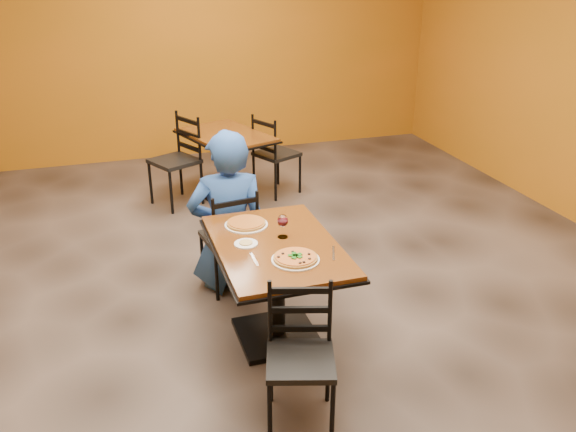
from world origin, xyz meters
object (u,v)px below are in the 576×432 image
object	(u,v)px
chair_second_left	(174,162)
pizza_far	(246,223)
pizza_main	(295,257)
side_plate	(246,244)
wine_glass	(283,225)
plate_far	(246,225)
table_main	(276,269)
chair_main_far	(229,238)
diner	(228,211)
chair_second_right	(277,154)
chair_main_near	(300,362)
table_second	(227,151)
plate_main	(295,260)

from	to	relation	value
chair_second_left	pizza_far	xyz separation A→B (m)	(0.21, -2.41, 0.28)
pizza_main	side_plate	xyz separation A→B (m)	(-0.25, 0.32, -0.02)
pizza_main	wine_glass	bearing A→B (deg)	86.18
pizza_main	plate_far	size ratio (longest dim) A/B	0.92
chair_second_left	plate_far	size ratio (longest dim) A/B	3.14
table_main	chair_main_far	xyz separation A→B (m)	(-0.16, 0.83, -0.12)
side_plate	diner	bearing A→B (deg)	86.56
chair_main_far	chair_second_right	distance (m)	2.16
chair_main_near	pizza_main	distance (m)	0.70
table_second	wine_glass	size ratio (longest dim) A/B	7.05
table_main	plate_far	world-z (taller)	plate_far
plate_main	plate_far	world-z (taller)	same
table_second	plate_far	bearing A→B (deg)	-98.69
table_second	chair_main_far	world-z (taller)	chair_main_far
pizza_far	plate_far	bearing A→B (deg)	63.43
chair_second_right	pizza_far	distance (m)	2.60
pizza_main	wine_glass	size ratio (longest dim) A/B	1.58
table_second	plate_main	bearing A→B (deg)	-93.75
table_main	table_second	distance (m)	2.77
table_second	wine_glass	xyz separation A→B (m)	(-0.18, -2.67, 0.29)
chair_main_far	table_main	bearing A→B (deg)	92.55
side_plate	pizza_main	bearing A→B (deg)	-52.42
chair_main_near	chair_second_right	world-z (taller)	chair_second_right
chair_second_left	plate_far	distance (m)	2.43
chair_main_near	pizza_far	size ratio (longest dim) A/B	3.04
table_second	chair_main_far	distance (m)	1.97
diner	side_plate	size ratio (longest dim) A/B	8.31
table_second	table_main	bearing A→B (deg)	-95.12
plate_far	diner	bearing A→B (deg)	93.21
chair_second_left	chair_second_right	bearing A→B (deg)	63.60
table_second	plate_main	size ratio (longest dim) A/B	4.09
chair_main_near	side_plate	world-z (taller)	chair_main_near
chair_second_left	chair_second_right	size ratio (longest dim) A/B	1.06
table_second	chair_main_near	size ratio (longest dim) A/B	1.49
wine_glass	side_plate	bearing A→B (deg)	-172.74
pizza_main	pizza_far	world-z (taller)	same
chair_second_right	diner	xyz separation A→B (m)	(-0.97, -1.91, 0.21)
diner	table_second	bearing A→B (deg)	-95.32
chair_main_far	side_plate	xyz separation A→B (m)	(-0.04, -0.78, 0.32)
chair_second_left	chair_main_near	bearing A→B (deg)	-23.02
chair_main_near	chair_second_left	distance (m)	3.62
chair_main_far	side_plate	bearing A→B (deg)	78.81
chair_main_near	diner	xyz separation A→B (m)	(-0.04, 1.71, 0.24)
chair_main_near	chair_second_right	xyz separation A→B (m)	(0.93, 3.62, 0.03)
chair_main_far	pizza_main	size ratio (longest dim) A/B	3.08
chair_second_left	pizza_far	bearing A→B (deg)	-21.53
table_main	pizza_main	xyz separation A→B (m)	(0.05, -0.27, 0.21)
table_second	pizza_main	xyz separation A→B (m)	(-0.20, -3.03, 0.22)
pizza_main	plate_far	distance (m)	0.64
table_second	chair_second_right	size ratio (longest dim) A/B	1.38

